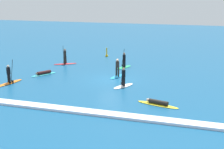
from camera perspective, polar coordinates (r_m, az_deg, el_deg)
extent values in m
plane|color=navy|center=(30.68, 0.00, -0.91)|extent=(120.00, 120.00, 0.00)
ellipsoid|color=#33C6CC|center=(33.21, -12.09, 0.01)|extent=(1.90, 2.75, 0.08)
cylinder|color=#381414|center=(33.19, -12.03, 0.37)|extent=(1.02, 1.46, 0.33)
sphere|color=brown|center=(32.76, -13.32, 0.16)|extent=(0.29, 0.29, 0.21)
ellipsoid|color=#1E8CD1|center=(31.72, 0.97, -0.34)|extent=(1.29, 2.54, 0.08)
cylinder|color=black|center=(31.42, 1.15, 0.45)|extent=(0.21, 0.21, 0.91)
cylinder|color=black|center=(31.79, 0.79, 0.61)|extent=(0.21, 0.21, 0.91)
cylinder|color=black|center=(31.44, 0.98, 1.84)|extent=(0.43, 0.43, 0.57)
sphere|color=tan|center=(31.35, 0.98, 2.58)|extent=(0.31, 0.31, 0.26)
ellipsoid|color=white|center=(28.41, 2.06, -2.07)|extent=(1.74, 2.49, 0.07)
cylinder|color=black|center=(28.13, 2.18, -1.31)|extent=(0.25, 0.25, 0.80)
cylinder|color=black|center=(28.46, 1.96, -1.13)|extent=(0.25, 0.25, 0.80)
cylinder|color=black|center=(28.12, 2.08, 0.17)|extent=(0.44, 0.44, 0.61)
sphere|color=tan|center=(28.02, 2.09, 1.01)|extent=(0.32, 0.32, 0.24)
cylinder|color=black|center=(28.40, 1.88, 0.27)|extent=(0.38, 0.22, 2.15)
cube|color=black|center=(28.66, 1.86, -1.72)|extent=(0.21, 0.14, 0.32)
ellipsoid|color=#23B266|center=(35.74, 2.17, 1.31)|extent=(1.51, 2.54, 0.07)
cylinder|color=black|center=(35.52, 2.27, 1.92)|extent=(0.27, 0.27, 0.77)
cylinder|color=black|center=(35.78, 2.08, 2.02)|extent=(0.27, 0.27, 0.77)
cylinder|color=black|center=(35.51, 2.18, 3.04)|extent=(0.43, 0.43, 0.59)
sphere|color=brown|center=(35.44, 2.19, 3.71)|extent=(0.33, 0.33, 0.26)
cylinder|color=black|center=(35.80, 1.98, 3.03)|extent=(0.38, 0.17, 1.98)
cube|color=black|center=(35.99, 1.96, 1.56)|extent=(0.21, 0.12, 0.32)
ellipsoid|color=red|center=(37.82, -8.33, 1.89)|extent=(2.55, 1.97, 0.09)
cylinder|color=black|center=(37.90, -8.24, 2.66)|extent=(0.23, 0.23, 0.87)
cylinder|color=black|center=(37.54, -8.48, 2.55)|extent=(0.23, 0.23, 0.87)
cylinder|color=black|center=(37.58, -8.40, 3.71)|extent=(0.41, 0.41, 0.61)
sphere|color=brown|center=(37.51, -8.42, 4.35)|extent=(0.35, 0.35, 0.25)
cylinder|color=black|center=(37.83, -8.67, 3.53)|extent=(0.19, 0.25, 2.04)
cube|color=black|center=(38.02, -8.62, 2.11)|extent=(0.16, 0.20, 0.32)
ellipsoid|color=yellow|center=(23.93, 8.16, -5.34)|extent=(3.31, 1.41, 0.08)
cylinder|color=black|center=(23.85, 8.29, -4.91)|extent=(1.52, 0.68, 0.32)
sphere|color=beige|center=(24.17, 6.42, -4.53)|extent=(0.29, 0.29, 0.24)
ellipsoid|color=orange|center=(30.82, -17.85, -1.45)|extent=(1.23, 3.15, 0.09)
cylinder|color=black|center=(30.49, -17.82, -0.77)|extent=(0.22, 0.22, 0.77)
cylinder|color=black|center=(30.93, -18.01, -0.59)|extent=(0.22, 0.22, 0.77)
cylinder|color=black|center=(30.54, -18.01, 0.62)|extent=(0.42, 0.42, 0.66)
sphere|color=beige|center=(30.45, -18.08, 1.42)|extent=(0.26, 0.26, 0.22)
cylinder|color=black|center=(30.45, -17.45, 0.60)|extent=(0.41, 0.12, 2.16)
cube|color=black|center=(30.70, -17.31, -1.27)|extent=(0.21, 0.10, 0.32)
sphere|color=yellow|center=(42.15, -0.95, 3.36)|extent=(0.38, 0.38, 0.38)
cylinder|color=yellow|center=(42.06, -0.95, 4.00)|extent=(0.15, 0.15, 1.15)
cube|color=white|center=(22.62, -7.00, -6.33)|extent=(21.96, 0.90, 0.18)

